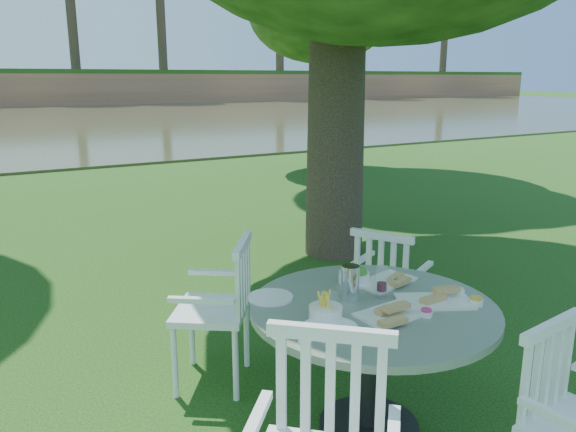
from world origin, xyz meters
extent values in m
plane|color=#10360B|center=(0.00, 0.00, 0.00)|extent=(140.00, 140.00, 0.00)
cylinder|color=black|center=(-0.41, -1.42, 0.02)|extent=(0.56, 0.56, 0.04)
cylinder|color=black|center=(-0.41, -1.42, 0.38)|extent=(0.12, 0.12, 0.68)
cylinder|color=slate|center=(-0.41, -1.42, 0.74)|extent=(1.33, 1.33, 0.04)
cylinder|color=white|center=(0.62, -0.76, 0.22)|extent=(0.04, 0.04, 0.45)
cylinder|color=white|center=(0.43, -0.40, 0.22)|extent=(0.04, 0.04, 0.45)
cylinder|color=white|center=(0.30, -0.92, 0.22)|extent=(0.04, 0.04, 0.45)
cylinder|color=white|center=(0.11, -0.57, 0.22)|extent=(0.04, 0.04, 0.45)
cube|color=white|center=(0.36, -0.66, 0.47)|extent=(0.59, 0.60, 0.04)
cube|color=white|center=(0.19, -0.76, 0.68)|extent=(0.25, 0.43, 0.46)
cylinder|color=white|center=(-1.01, -0.21, 0.24)|extent=(0.04, 0.04, 0.48)
cylinder|color=white|center=(-1.25, -0.56, 0.24)|extent=(0.04, 0.04, 0.48)
cylinder|color=white|center=(-0.69, -0.43, 0.24)|extent=(0.04, 0.04, 0.48)
cylinder|color=white|center=(-0.94, -0.78, 0.24)|extent=(0.04, 0.04, 0.48)
cube|color=white|center=(-0.97, -0.49, 0.50)|extent=(0.64, 0.65, 0.04)
cube|color=white|center=(-0.80, -0.62, 0.72)|extent=(0.31, 0.42, 0.49)
cube|color=white|center=(-1.07, -1.98, 0.75)|extent=(0.41, 0.37, 0.51)
cube|color=white|center=(-0.09, -2.25, 0.68)|extent=(0.46, 0.10, 0.46)
cube|color=white|center=(-0.41, -1.58, 0.76)|extent=(0.39, 0.25, 0.01)
cube|color=white|center=(-0.10, -1.57, 0.76)|extent=(0.46, 0.38, 0.02)
cube|color=white|center=(-0.14, -1.19, 0.76)|extent=(0.41, 0.29, 0.02)
cylinder|color=white|center=(-0.79, -1.56, 0.76)|extent=(0.28, 0.28, 0.01)
cylinder|color=white|center=(-0.84, -1.06, 0.76)|extent=(0.25, 0.25, 0.01)
cylinder|color=white|center=(-0.73, -1.44, 0.79)|extent=(0.17, 0.17, 0.07)
cylinder|color=white|center=(-0.29, -1.09, 0.79)|extent=(0.18, 0.18, 0.06)
cylinder|color=silver|center=(-0.48, -1.30, 0.85)|extent=(0.10, 0.10, 0.20)
cylinder|color=white|center=(-0.31, -1.36, 0.85)|extent=(0.07, 0.07, 0.18)
cylinder|color=white|center=(-0.48, -1.33, 0.80)|extent=(0.06, 0.06, 0.10)
cylinder|color=white|center=(-0.64, -1.38, 0.81)|extent=(0.06, 0.06, 0.10)
cylinder|color=white|center=(-0.27, -1.67, 0.77)|extent=(0.06, 0.06, 0.03)
cylinder|color=white|center=(0.07, -1.70, 0.77)|extent=(0.08, 0.08, 0.03)
cylinder|color=white|center=(0.09, -1.55, 0.77)|extent=(0.07, 0.07, 0.03)
cylinder|color=white|center=(-0.96, -1.61, 0.77)|extent=(0.07, 0.07, 0.03)
ellipsoid|color=#1F3C13|center=(4.51, 6.38, 3.28)|extent=(3.50, 3.50, 2.45)
cube|color=#3B3E24|center=(0.00, 23.00, 0.00)|extent=(100.00, 28.00, 0.12)
cylinder|color=black|center=(32.00, 40.50, 8.70)|extent=(0.70, 0.70, 13.00)
cylinder|color=black|center=(41.00, 40.50, 8.70)|extent=(0.70, 0.70, 13.00)
camera|label=1|loc=(-2.22, -3.62, 1.94)|focal=35.00mm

